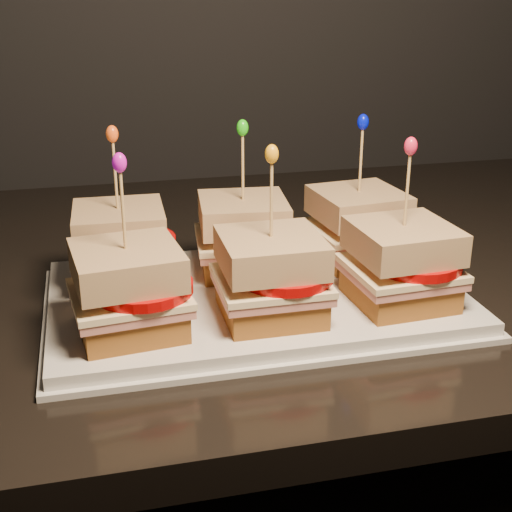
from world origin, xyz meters
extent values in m
cube|color=black|center=(-0.40, 1.64, 0.85)|extent=(2.46, 0.74, 0.03)
cube|color=silver|center=(-0.71, 1.50, 0.88)|extent=(0.40, 0.25, 0.02)
cube|color=silver|center=(-0.71, 1.50, 0.87)|extent=(0.42, 0.26, 0.01)
cube|color=#602E0F|center=(-0.83, 1.56, 0.90)|extent=(0.09, 0.09, 0.02)
cube|color=#B46054|center=(-0.83, 1.56, 0.92)|extent=(0.10, 0.10, 0.01)
cube|color=#FFE6AF|center=(-0.83, 1.56, 0.92)|extent=(0.10, 0.10, 0.01)
cylinder|color=#B20605|center=(-0.82, 1.55, 0.93)|extent=(0.09, 0.09, 0.01)
cube|color=brown|center=(-0.83, 1.56, 0.95)|extent=(0.09, 0.09, 0.03)
cylinder|color=tan|center=(-0.83, 1.56, 1.00)|extent=(0.00, 0.00, 0.09)
ellipsoid|color=#F65616|center=(-0.83, 1.56, 1.04)|extent=(0.01, 0.01, 0.02)
cube|color=#602E0F|center=(-0.71, 1.56, 0.90)|extent=(0.10, 0.10, 0.02)
cube|color=#B46054|center=(-0.71, 1.56, 0.92)|extent=(0.11, 0.10, 0.01)
cube|color=#FFE6AF|center=(-0.71, 1.56, 0.92)|extent=(0.11, 0.10, 0.01)
cylinder|color=#B20605|center=(-0.69, 1.55, 0.93)|extent=(0.09, 0.09, 0.01)
cube|color=brown|center=(-0.71, 1.56, 0.95)|extent=(0.10, 0.10, 0.03)
cylinder|color=tan|center=(-0.71, 1.56, 1.00)|extent=(0.00, 0.00, 0.09)
ellipsoid|color=#21B611|center=(-0.71, 1.56, 1.04)|extent=(0.01, 0.01, 0.02)
cube|color=#602E0F|center=(-0.58, 1.56, 0.90)|extent=(0.10, 0.10, 0.02)
cube|color=#B46054|center=(-0.58, 1.56, 0.92)|extent=(0.11, 0.10, 0.01)
cube|color=#FFE6AF|center=(-0.58, 1.56, 0.92)|extent=(0.11, 0.10, 0.01)
cylinder|color=#B20605|center=(-0.57, 1.55, 0.93)|extent=(0.09, 0.09, 0.01)
cube|color=brown|center=(-0.58, 1.56, 0.95)|extent=(0.10, 0.10, 0.03)
cylinder|color=tan|center=(-0.58, 1.56, 1.00)|extent=(0.00, 0.00, 0.09)
ellipsoid|color=#040CD0|center=(-0.58, 1.56, 1.04)|extent=(0.01, 0.01, 0.02)
cube|color=#602E0F|center=(-0.83, 1.44, 0.90)|extent=(0.10, 0.10, 0.02)
cube|color=#B46054|center=(-0.83, 1.44, 0.92)|extent=(0.11, 0.10, 0.01)
cube|color=#FFE6AF|center=(-0.83, 1.44, 0.92)|extent=(0.11, 0.11, 0.01)
cylinder|color=#B20605|center=(-0.82, 1.44, 0.93)|extent=(0.09, 0.09, 0.01)
cube|color=brown|center=(-0.83, 1.44, 0.95)|extent=(0.10, 0.10, 0.03)
cylinder|color=tan|center=(-0.83, 1.44, 1.00)|extent=(0.00, 0.00, 0.09)
ellipsoid|color=#C310B8|center=(-0.83, 1.44, 1.04)|extent=(0.01, 0.01, 0.02)
cube|color=#602E0F|center=(-0.71, 1.44, 0.90)|extent=(0.09, 0.09, 0.02)
cube|color=#B46054|center=(-0.71, 1.44, 0.92)|extent=(0.10, 0.09, 0.01)
cube|color=#FFE6AF|center=(-0.71, 1.44, 0.92)|extent=(0.10, 0.10, 0.01)
cylinder|color=#B20605|center=(-0.69, 1.44, 0.93)|extent=(0.09, 0.09, 0.01)
cube|color=brown|center=(-0.71, 1.44, 0.95)|extent=(0.09, 0.09, 0.03)
cylinder|color=tan|center=(-0.71, 1.44, 1.00)|extent=(0.00, 0.00, 0.09)
ellipsoid|color=orange|center=(-0.71, 1.44, 1.04)|extent=(0.01, 0.01, 0.02)
cube|color=#602E0F|center=(-0.58, 1.44, 0.90)|extent=(0.09, 0.09, 0.02)
cube|color=#B46054|center=(-0.58, 1.44, 0.92)|extent=(0.10, 0.10, 0.01)
cube|color=#FFE6AF|center=(-0.58, 1.44, 0.92)|extent=(0.10, 0.10, 0.01)
cylinder|color=#B20605|center=(-0.57, 1.44, 0.93)|extent=(0.09, 0.09, 0.01)
cube|color=brown|center=(-0.58, 1.44, 0.95)|extent=(0.09, 0.09, 0.03)
cylinder|color=tan|center=(-0.58, 1.44, 1.00)|extent=(0.00, 0.00, 0.09)
ellipsoid|color=#DF2042|center=(-0.58, 1.44, 1.04)|extent=(0.01, 0.01, 0.02)
camera|label=1|loc=(-0.86, 0.87, 1.18)|focal=50.00mm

